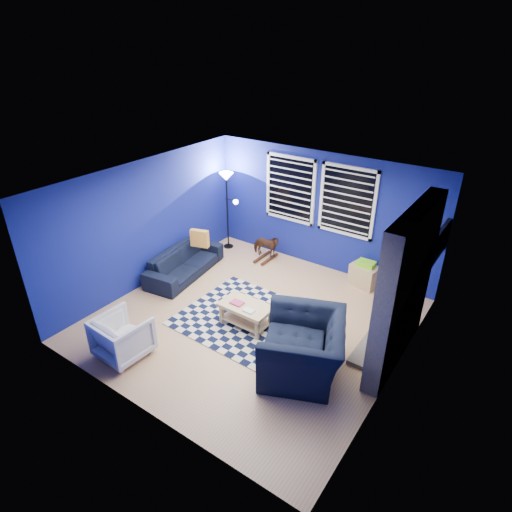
{
  "coord_description": "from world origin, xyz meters",
  "views": [
    {
      "loc": [
        3.61,
        -5.05,
        4.56
      ],
      "look_at": [
        -0.12,
        0.3,
        1.12
      ],
      "focal_mm": 30.0,
      "sensor_mm": 36.0,
      "label": 1
    }
  ],
  "objects": [
    {
      "name": "armchair_big",
      "position": [
        1.35,
        -0.6,
        0.44
      ],
      "size": [
        1.7,
        1.61,
        0.87
      ],
      "primitive_type": "imported",
      "rotation": [
        0.0,
        0.0,
        -1.17
      ],
      "color": "black",
      "rests_on": "floor"
    },
    {
      "name": "floor_lamp",
      "position": [
        -2.13,
        2.06,
        1.48
      ],
      "size": [
        0.49,
        0.3,
        1.81
      ],
      "color": "black",
      "rests_on": "floor"
    },
    {
      "name": "armchair_bent",
      "position": [
        -1.13,
        -1.89,
        0.35
      ],
      "size": [
        0.78,
        0.8,
        0.7
      ],
      "primitive_type": "imported",
      "rotation": [
        0.0,
        0.0,
        3.1
      ],
      "color": "gray",
      "rests_on": "floor"
    },
    {
      "name": "window_left",
      "position": [
        -0.75,
        2.46,
        1.6
      ],
      "size": [
        1.17,
        0.06,
        1.42
      ],
      "color": "black",
      "rests_on": "wall_back"
    },
    {
      "name": "wall_right",
      "position": [
        2.5,
        0.0,
        1.25
      ],
      "size": [
        0.0,
        5.0,
        5.0
      ],
      "primitive_type": "plane",
      "rotation": [
        1.57,
        0.0,
        -1.57
      ],
      "color": "navy",
      "rests_on": "floor"
    },
    {
      "name": "wall_back",
      "position": [
        0.0,
        2.5,
        1.25
      ],
      "size": [
        5.0,
        0.0,
        5.0
      ],
      "primitive_type": "plane",
      "rotation": [
        1.57,
        0.0,
        0.0
      ],
      "color": "navy",
      "rests_on": "floor"
    },
    {
      "name": "sofa",
      "position": [
        -2.1,
        0.53,
        0.28
      ],
      "size": [
        2.0,
        1.01,
        0.56
      ],
      "primitive_type": "imported",
      "rotation": [
        0.0,
        0.0,
        1.71
      ],
      "color": "black",
      "rests_on": "floor"
    },
    {
      "name": "window_right",
      "position": [
        0.55,
        2.46,
        1.6
      ],
      "size": [
        1.17,
        0.06,
        1.42
      ],
      "color": "black",
      "rests_on": "wall_back"
    },
    {
      "name": "coffee_table",
      "position": [
        0.0,
        -0.19,
        0.31
      ],
      "size": [
        0.9,
        0.53,
        0.45
      ],
      "rotation": [
        0.0,
        0.0,
        -0.01
      ],
      "color": "tan",
      "rests_on": "rug"
    },
    {
      "name": "wall_left",
      "position": [
        -2.5,
        0.0,
        1.25
      ],
      "size": [
        0.0,
        5.0,
        5.0
      ],
      "primitive_type": "plane",
      "rotation": [
        1.57,
        0.0,
        1.57
      ],
      "color": "navy",
      "rests_on": "floor"
    },
    {
      "name": "cabinet",
      "position": [
        1.17,
        2.25,
        0.24
      ],
      "size": [
        0.6,
        0.47,
        0.54
      ],
      "rotation": [
        0.0,
        0.0,
        -0.21
      ],
      "color": "tan",
      "rests_on": "floor"
    },
    {
      "name": "tv",
      "position": [
        2.45,
        2.0,
        1.4
      ],
      "size": [
        0.07,
        1.0,
        0.58
      ],
      "color": "black",
      "rests_on": "wall_right"
    },
    {
      "name": "rocking_horse",
      "position": [
        -1.07,
        2.04,
        0.34
      ],
      "size": [
        0.41,
        0.68,
        0.53
      ],
      "primitive_type": "imported",
      "rotation": [
        0.0,
        0.0,
        1.79
      ],
      "color": "#472416",
      "rests_on": "floor"
    },
    {
      "name": "ceiling",
      "position": [
        0.0,
        0.0,
        2.5
      ],
      "size": [
        5.0,
        5.0,
        0.0
      ],
      "primitive_type": "plane",
      "rotation": [
        3.14,
        0.0,
        0.0
      ],
      "color": "white",
      "rests_on": "wall_back"
    },
    {
      "name": "fireplace",
      "position": [
        2.36,
        0.5,
        1.2
      ],
      "size": [
        0.65,
        2.0,
        2.5
      ],
      "color": "gray",
      "rests_on": "floor"
    },
    {
      "name": "rug",
      "position": [
        0.04,
        -0.03,
        0.01
      ],
      "size": [
        2.54,
        2.05,
        0.02
      ],
      "primitive_type": "cube",
      "rotation": [
        0.0,
        0.0,
        -0.02
      ],
      "color": "black",
      "rests_on": "floor"
    },
    {
      "name": "throw_pillow",
      "position": [
        -1.95,
        0.87,
        0.74
      ],
      "size": [
        0.4,
        0.22,
        0.37
      ],
      "primitive_type": "cube",
      "rotation": [
        0.0,
        0.0,
        0.3
      ],
      "color": "gold",
      "rests_on": "sofa"
    },
    {
      "name": "floor",
      "position": [
        0.0,
        0.0,
        0.0
      ],
      "size": [
        5.0,
        5.0,
        0.0
      ],
      "primitive_type": "plane",
      "color": "tan",
      "rests_on": "ground"
    }
  ]
}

